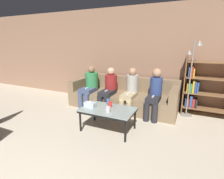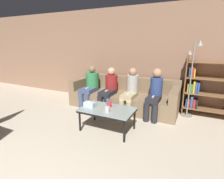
{
  "view_description": "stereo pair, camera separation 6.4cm",
  "coord_description": "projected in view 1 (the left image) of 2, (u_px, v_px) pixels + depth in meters",
  "views": [
    {
      "loc": [
        1.59,
        -0.52,
        1.68
      ],
      "look_at": [
        0.0,
        2.92,
        0.66
      ],
      "focal_mm": 28.0,
      "sensor_mm": 36.0,
      "label": 1
    },
    {
      "loc": [
        1.65,
        -0.49,
        1.68
      ],
      "look_at": [
        0.0,
        2.92,
        0.66
      ],
      "focal_mm": 28.0,
      "sensor_mm": 36.0,
      "label": 2
    }
  ],
  "objects": [
    {
      "name": "coffee_table",
      "position": [
        108.0,
        111.0,
        3.37
      ],
      "size": [
        1.03,
        0.64,
        0.44
      ],
      "color": "#8C9E99",
      "rests_on": "ground_plane"
    },
    {
      "name": "seated_person_right_end",
      "position": [
        155.0,
        92.0,
        3.98
      ],
      "size": [
        0.31,
        0.66,
        1.12
      ],
      "color": "#28282D",
      "rests_on": "ground_plane"
    },
    {
      "name": "tissue_box",
      "position": [
        90.0,
        105.0,
        3.44
      ],
      "size": [
        0.22,
        0.12,
        0.13
      ],
      "color": "silver",
      "rests_on": "coffee_table"
    },
    {
      "name": "cup_near_left",
      "position": [
        108.0,
        109.0,
        3.19
      ],
      "size": [
        0.08,
        0.08,
        0.11
      ],
      "color": "silver",
      "rests_on": "coffee_table"
    },
    {
      "name": "couch",
      "position": [
        123.0,
        97.0,
        4.61
      ],
      "size": [
        2.78,
        0.9,
        0.8
      ],
      "color": "#897051",
      "rests_on": "ground_plane"
    },
    {
      "name": "seated_person_mid_right",
      "position": [
        130.0,
        90.0,
        4.21
      ],
      "size": [
        0.31,
        0.69,
        1.09
      ],
      "color": "tan",
      "rests_on": "ground_plane"
    },
    {
      "name": "seated_person_left_end",
      "position": [
        90.0,
        85.0,
        4.7
      ],
      "size": [
        0.34,
        0.67,
        1.08
      ],
      "color": "#47567A",
      "rests_on": "ground_plane"
    },
    {
      "name": "bookshelf",
      "position": [
        201.0,
        88.0,
        4.02
      ],
      "size": [
        1.01,
        0.32,
        1.44
      ],
      "color": "brown",
      "rests_on": "ground_plane"
    },
    {
      "name": "cup_near_right",
      "position": [
        108.0,
        102.0,
        3.6
      ],
      "size": [
        0.07,
        0.07,
        0.11
      ],
      "color": "#3372BF",
      "rests_on": "coffee_table"
    },
    {
      "name": "seated_person_mid_left",
      "position": [
        109.0,
        88.0,
        4.45
      ],
      "size": [
        0.31,
        0.68,
        1.07
      ],
      "color": "#28282D",
      "rests_on": "ground_plane"
    },
    {
      "name": "game_remote",
      "position": [
        108.0,
        108.0,
        3.36
      ],
      "size": [
        0.04,
        0.15,
        0.02
      ],
      "color": "white",
      "rests_on": "coffee_table"
    },
    {
      "name": "cup_far_center",
      "position": [
        110.0,
        104.0,
        3.44
      ],
      "size": [
        0.08,
        0.08,
        0.11
      ],
      "color": "red",
      "rests_on": "coffee_table"
    },
    {
      "name": "wall_back",
      "position": [
        130.0,
        57.0,
        4.8
      ],
      "size": [
        12.0,
        0.06,
        2.6
      ],
      "color": "#9E755B",
      "rests_on": "ground_plane"
    },
    {
      "name": "standing_lamp",
      "position": [
        192.0,
        71.0,
        3.89
      ],
      "size": [
        0.31,
        0.26,
        1.73
      ],
      "color": "gray",
      "rests_on": "ground_plane"
    }
  ]
}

